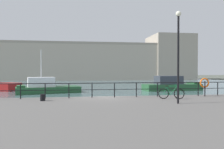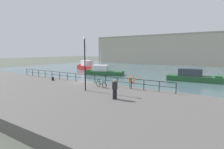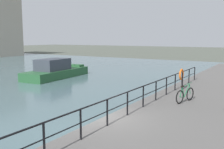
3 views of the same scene
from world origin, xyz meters
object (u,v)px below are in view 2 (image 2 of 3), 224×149
object	(u,v)px
parked_bicycle	(101,84)
mooring_bollard	(53,79)
harbor_building	(196,49)
moored_cabin_cruiser	(88,67)
standing_person	(115,89)
moored_white_yacht	(193,76)
quay_lamp_post	(85,57)
moored_blue_motorboat	(103,71)
life_ring_stand	(132,80)

from	to	relation	value
parked_bicycle	mooring_bollard	size ratio (longest dim) A/B	3.94
harbor_building	mooring_bollard	world-z (taller)	harbor_building
moored_cabin_cruiser	standing_person	size ratio (longest dim) A/B	5.72
moored_white_yacht	quay_lamp_post	distance (m)	19.86
parked_bicycle	quay_lamp_post	xyz separation A→B (m)	(-0.47, -2.09, 3.01)
moored_white_yacht	quay_lamp_post	size ratio (longest dim) A/B	1.56
harbor_building	moored_white_yacht	distance (m)	39.45
moored_cabin_cruiser	moored_blue_motorboat	bearing A→B (deg)	173.01
mooring_bollard	standing_person	bearing A→B (deg)	-15.80
moored_blue_motorboat	life_ring_stand	size ratio (longest dim) A/B	5.93
moored_blue_motorboat	quay_lamp_post	distance (m)	19.82
harbor_building	moored_white_yacht	world-z (taller)	harbor_building
mooring_bollard	quay_lamp_post	size ratio (longest dim) A/B	0.08
moored_blue_motorboat	life_ring_stand	distance (m)	19.20
moored_blue_motorboat	mooring_bollard	world-z (taller)	moored_blue_motorboat
moored_blue_motorboat	quay_lamp_post	bearing A→B (deg)	105.95
harbor_building	quay_lamp_post	xyz separation A→B (m)	(-1.87, -56.91, -1.31)
moored_blue_motorboat	quay_lamp_post	size ratio (longest dim) A/B	1.52
harbor_building	moored_blue_motorboat	size ratio (longest dim) A/B	8.07
life_ring_stand	standing_person	distance (m)	4.48
moored_blue_motorboat	harbor_building	bearing A→B (deg)	-121.34
moored_white_yacht	moored_cabin_cruiser	distance (m)	26.80
moored_cabin_cruiser	parked_bicycle	distance (m)	28.26
moored_cabin_cruiser	quay_lamp_post	distance (m)	29.68
harbor_building	moored_cabin_cruiser	xyz separation A→B (m)	(-21.01, -34.48, -4.70)
quay_lamp_post	parked_bicycle	bearing A→B (deg)	77.28
moored_blue_motorboat	quay_lamp_post	world-z (taller)	quay_lamp_post
standing_person	moored_cabin_cruiser	bearing A→B (deg)	6.70
moored_white_yacht	parked_bicycle	xyz separation A→B (m)	(-6.84, -16.04, 0.49)
parked_bicycle	standing_person	world-z (taller)	standing_person
moored_cabin_cruiser	moored_blue_motorboat	xyz separation A→B (m)	(9.15, -5.68, -0.18)
moored_cabin_cruiser	mooring_bollard	xyz separation A→B (m)	(11.04, -20.06, 0.21)
moored_cabin_cruiser	quay_lamp_post	bearing A→B (deg)	155.33
standing_person	parked_bicycle	bearing A→B (deg)	11.66
life_ring_stand	quay_lamp_post	bearing A→B (deg)	-137.98
harbor_building	moored_blue_motorboat	xyz separation A→B (m)	(-11.86, -40.16, -4.88)
harbor_building	life_ring_stand	xyz separation A→B (m)	(1.76, -53.64, -3.74)
harbor_building	moored_white_yacht	size ratio (longest dim) A/B	7.87
harbor_building	moored_blue_motorboat	distance (m)	42.16
moored_white_yacht	parked_bicycle	distance (m)	17.45
moored_cabin_cruiser	moored_white_yacht	bearing A→B (deg)	-164.37
standing_person	life_ring_stand	bearing A→B (deg)	-29.28
moored_cabin_cruiser	life_ring_stand	world-z (taller)	moored_cabin_cruiser
parked_bicycle	mooring_bollard	world-z (taller)	parked_bicycle
mooring_bollard	life_ring_stand	size ratio (longest dim) A/B	0.31
parked_bicycle	moored_blue_motorboat	bearing A→B (deg)	139.35
moored_white_yacht	moored_blue_motorboat	size ratio (longest dim) A/B	1.02
moored_blue_motorboat	standing_person	size ratio (longest dim) A/B	4.91
moored_blue_motorboat	parked_bicycle	size ratio (longest dim) A/B	4.78
quay_lamp_post	standing_person	world-z (taller)	quay_lamp_post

